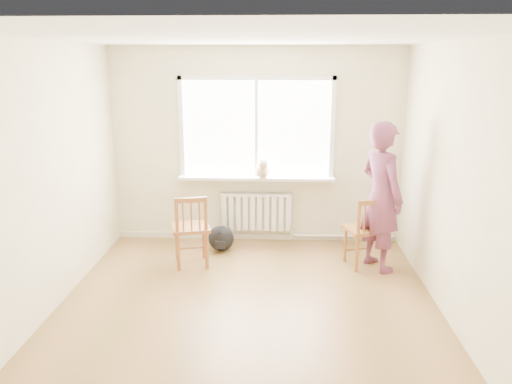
# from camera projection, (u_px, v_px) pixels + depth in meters

# --- Properties ---
(floor) EXTENTS (4.50, 4.50, 0.00)m
(floor) POSITION_uv_depth(u_px,v_px,m) (247.00, 315.00, 5.06)
(floor) COLOR olive
(floor) RESTS_ON ground
(ceiling) EXTENTS (4.50, 4.50, 0.00)m
(ceiling) POSITION_uv_depth(u_px,v_px,m) (245.00, 37.00, 4.37)
(ceiling) COLOR white
(ceiling) RESTS_ON back_wall
(back_wall) EXTENTS (4.00, 0.01, 2.70)m
(back_wall) POSITION_uv_depth(u_px,v_px,m) (257.00, 147.00, 6.88)
(back_wall) COLOR beige
(back_wall) RESTS_ON ground
(window) EXTENTS (2.12, 0.05, 1.42)m
(window) POSITION_uv_depth(u_px,v_px,m) (256.00, 124.00, 6.78)
(window) COLOR white
(window) RESTS_ON back_wall
(windowsill) EXTENTS (2.15, 0.22, 0.04)m
(windowsill) POSITION_uv_depth(u_px,v_px,m) (256.00, 178.00, 6.89)
(windowsill) COLOR white
(windowsill) RESTS_ON back_wall
(radiator) EXTENTS (1.00, 0.12, 0.55)m
(radiator) POSITION_uv_depth(u_px,v_px,m) (256.00, 211.00, 7.03)
(radiator) COLOR white
(radiator) RESTS_ON back_wall
(heating_pipe) EXTENTS (1.40, 0.04, 0.04)m
(heating_pipe) POSITION_uv_depth(u_px,v_px,m) (344.00, 236.00, 7.10)
(heating_pipe) COLOR silver
(heating_pipe) RESTS_ON back_wall
(baseboard) EXTENTS (4.00, 0.03, 0.08)m
(baseboard) POSITION_uv_depth(u_px,v_px,m) (256.00, 236.00, 7.21)
(baseboard) COLOR beige
(baseboard) RESTS_ON ground
(chair_left) EXTENTS (0.55, 0.54, 0.93)m
(chair_left) POSITION_uv_depth(u_px,v_px,m) (191.00, 231.00, 6.16)
(chair_left) COLOR #9C592D
(chair_left) RESTS_ON floor
(chair_right) EXTENTS (0.55, 0.54, 0.90)m
(chair_right) POSITION_uv_depth(u_px,v_px,m) (366.00, 232.00, 6.14)
(chair_right) COLOR #9C592D
(chair_right) RESTS_ON floor
(person) EXTENTS (0.70, 0.79, 1.83)m
(person) POSITION_uv_depth(u_px,v_px,m) (381.00, 197.00, 6.01)
(person) COLOR #C04240
(person) RESTS_ON floor
(cat) EXTENTS (0.23, 0.44, 0.30)m
(cat) POSITION_uv_depth(u_px,v_px,m) (262.00, 169.00, 6.76)
(cat) COLOR beige
(cat) RESTS_ON windowsill
(backpack) EXTENTS (0.38, 0.31, 0.35)m
(backpack) POSITION_uv_depth(u_px,v_px,m) (221.00, 238.00, 6.74)
(backpack) COLOR black
(backpack) RESTS_ON floor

